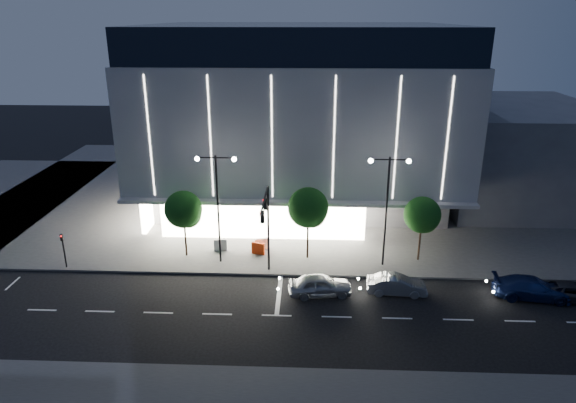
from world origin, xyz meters
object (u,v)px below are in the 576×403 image
at_px(street_lamp_east, 387,196).
at_px(traffic_mast, 266,218).
at_px(ped_signal_far, 63,247).
at_px(car_third, 532,288).
at_px(tree_left, 184,211).
at_px(tree_mid, 308,210).
at_px(car_second, 397,285).
at_px(barrier_d, 261,244).
at_px(barrier_b, 220,245).
at_px(barrier_c, 258,248).
at_px(car_fourth, 571,291).
at_px(street_lamp_west, 217,193).
at_px(tree_right, 422,217).
at_px(car_lead, 320,285).

bearing_deg(street_lamp_east, traffic_mast, -163.52).
bearing_deg(ped_signal_far, car_third, -4.78).
xyz_separation_m(street_lamp_east, tree_left, (-15.97, 1.02, -1.92)).
height_order(tree_mid, car_second, tree_mid).
bearing_deg(barrier_d, tree_left, 178.08).
bearing_deg(barrier_b, tree_left, -164.72).
xyz_separation_m(car_second, car_third, (9.45, -0.16, 0.07)).
xyz_separation_m(street_lamp_east, barrier_c, (-10.09, 1.48, -5.31)).
distance_m(car_second, barrier_b, 15.13).
xyz_separation_m(car_second, barrier_d, (-10.35, 6.64, -0.05)).
height_order(tree_left, car_fourth, tree_left).
relative_size(street_lamp_west, car_second, 2.12).
bearing_deg(car_third, barrier_c, 80.13).
xyz_separation_m(street_lamp_east, car_fourth, (12.55, -4.55, -5.33)).
height_order(car_fourth, barrier_d, car_fourth).
height_order(traffic_mast, tree_right, traffic_mast).
relative_size(tree_mid, car_fourth, 1.37).
relative_size(ped_signal_far, barrier_c, 2.73).
xyz_separation_m(car_fourth, barrier_b, (-25.88, 6.59, 0.03)).
bearing_deg(barrier_d, street_lamp_west, -156.79).
height_order(traffic_mast, car_lead, traffic_mast).
xyz_separation_m(street_lamp_east, tree_right, (3.03, 1.02, -2.07)).
distance_m(traffic_mast, ped_signal_far, 16.35).
xyz_separation_m(tree_left, car_fourth, (28.52, -5.57, -3.41)).
distance_m(car_lead, barrier_b, 10.64).
relative_size(ped_signal_far, tree_right, 0.54).
bearing_deg(street_lamp_east, car_fourth, -19.92).
bearing_deg(barrier_b, car_third, -21.55).
height_order(street_lamp_east, tree_left, street_lamp_east).
xyz_separation_m(street_lamp_east, car_second, (0.42, -4.26, -5.26)).
bearing_deg(car_second, ped_signal_far, 86.85).
xyz_separation_m(street_lamp_west, car_fourth, (25.55, -4.55, -5.33)).
height_order(traffic_mast, street_lamp_west, street_lamp_west).
relative_size(ped_signal_far, tree_mid, 0.49).
height_order(car_fourth, barrier_c, car_fourth).
xyz_separation_m(ped_signal_far, car_fourth, (37.55, -3.05, -1.26)).
relative_size(traffic_mast, tree_right, 1.28).
relative_size(car_lead, barrier_b, 4.12).
bearing_deg(barrier_c, traffic_mast, -59.46).
distance_m(ped_signal_far, tree_right, 28.21).
height_order(tree_left, car_third, tree_left).
height_order(ped_signal_far, car_second, ped_signal_far).
distance_m(tree_left, barrier_d, 7.05).
height_order(traffic_mast, barrier_d, traffic_mast).
bearing_deg(street_lamp_west, street_lamp_east, 0.00).
xyz_separation_m(street_lamp_west, car_third, (22.86, -4.42, -5.19)).
height_order(car_lead, car_third, car_lead).
height_order(barrier_c, barrier_d, same).
xyz_separation_m(street_lamp_west, tree_left, (-2.97, 1.02, -1.92)).
xyz_separation_m(car_third, barrier_b, (-23.20, 6.47, -0.11)).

